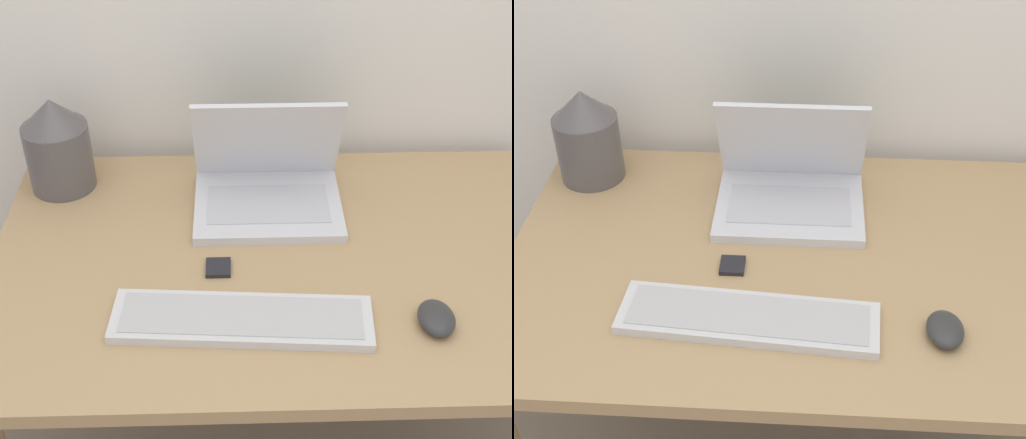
% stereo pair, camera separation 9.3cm
% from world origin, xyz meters
% --- Properties ---
extents(desk, '(1.15, 0.74, 0.73)m').
position_xyz_m(desk, '(0.00, 0.37, 0.63)').
color(desk, tan).
rests_on(desk, ground_plane).
extents(laptop, '(0.31, 0.24, 0.24)m').
position_xyz_m(laptop, '(-0.03, 0.54, 0.78)').
color(laptop, silver).
rests_on(laptop, desk).
extents(keyboard, '(0.46, 0.15, 0.02)m').
position_xyz_m(keyboard, '(-0.09, 0.19, 0.74)').
color(keyboard, silver).
rests_on(keyboard, desk).
extents(mouse, '(0.06, 0.09, 0.03)m').
position_xyz_m(mouse, '(0.25, 0.18, 0.74)').
color(mouse, '#2D2D2D').
rests_on(mouse, desk).
extents(vase, '(0.14, 0.14, 0.21)m').
position_xyz_m(vase, '(-0.48, 0.62, 0.83)').
color(vase, '#514C4C').
rests_on(vase, desk).
extents(mp3_player, '(0.05, 0.05, 0.01)m').
position_xyz_m(mp3_player, '(-0.13, 0.33, 0.73)').
color(mp3_player, black).
rests_on(mp3_player, desk).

